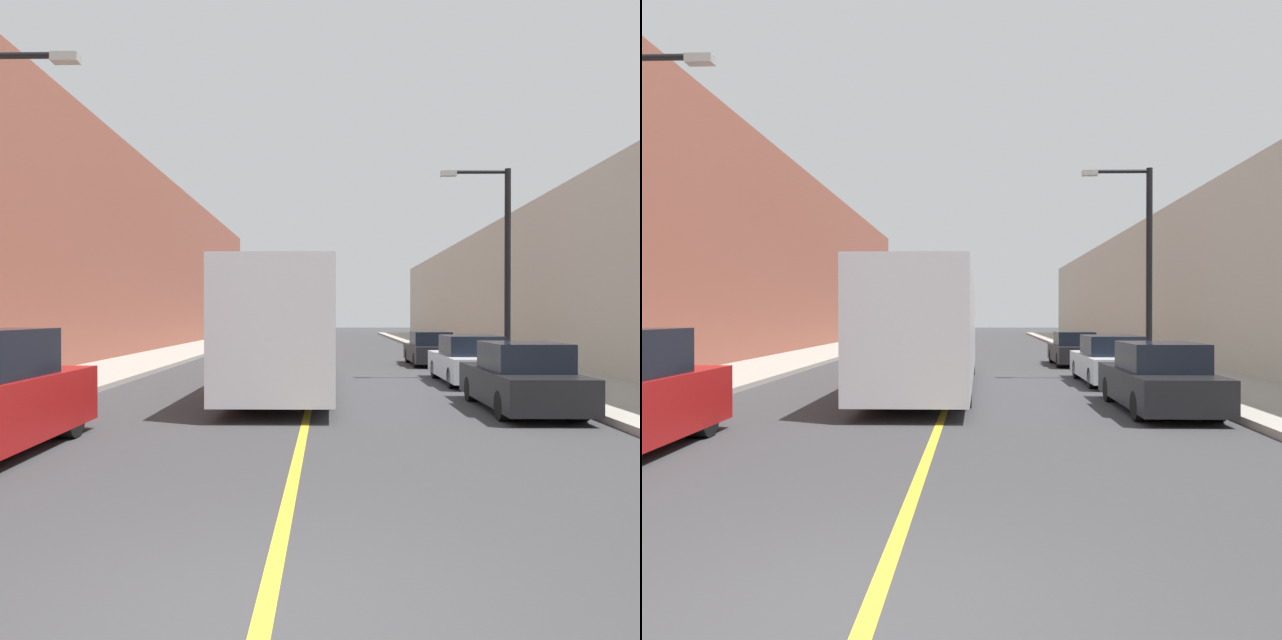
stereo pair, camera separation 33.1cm
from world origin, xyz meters
The scene contains 11 objects.
ground_plane centered at (0.00, 0.00, 0.00)m, with size 200.00×200.00×0.00m, color #38383A.
sidewalk_left centered at (-7.78, 30.00, 0.08)m, with size 3.64×72.00×0.16m, color #9E998E.
sidewalk_right centered at (7.78, 30.00, 0.08)m, with size 3.64×72.00×0.16m, color #9E998E.
building_row_left centered at (-11.60, 30.00, 5.38)m, with size 4.00×72.00×10.76m, color brown.
building_row_right centered at (11.60, 30.00, 3.65)m, with size 4.00×72.00×7.30m, color #B7B2A3.
road_center_line centered at (0.00, 30.00, 0.00)m, with size 0.16×72.00×0.01m, color gold.
bus centered at (-0.68, 14.24, 1.83)m, with size 2.57×12.90×3.41m.
car_right_near centered at (4.82, 9.85, 0.70)m, with size 1.80×4.62×1.55m.
car_right_mid centered at (4.92, 15.48, 0.69)m, with size 1.87×4.67×1.52m.
car_right_far centered at (4.80, 22.52, 0.66)m, with size 1.76×4.22×1.45m.
street_lamp_right centered at (6.06, 16.02, 4.01)m, with size 2.27×0.24×6.74m.
Camera 1 is at (0.47, -4.29, 2.17)m, focal length 35.00 mm.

